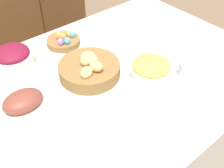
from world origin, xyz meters
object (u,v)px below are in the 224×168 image
Objects in this scene: knife at (202,100)px; ham_platter at (23,102)px; beet_salad_bowl at (13,57)px; spoon at (206,97)px; drinking_cup at (187,70)px; egg_basket at (64,41)px; bread_basket at (89,69)px; pineapple_bowl at (151,70)px; fork at (157,133)px; chair_far_right at (75,28)px; chair_far_center at (24,49)px; dinner_plate at (181,115)px; butter_dish at (104,122)px.

ham_platter is at bearing 140.41° from knife.
beet_salad_bowl is 1.12× the size of spoon.
knife is at bearing -37.12° from ham_platter.
egg_basket is at bearing 115.84° from drinking_cup.
bread_basket is 1.10× the size of ham_platter.
pineapple_bowl reaches higher than drinking_cup.
fork is (-0.01, -0.47, -0.04)m from bread_basket.
fork is (-0.47, -1.30, 0.28)m from chair_far_right.
drinking_cup is (0.61, -0.63, -0.01)m from beet_salad_bowl.
knife is (0.28, -1.30, 0.28)m from chair_far_center.
drinking_cup is at bearing 61.54° from knife.
bread_basket is at bearing -52.27° from beet_salad_bowl.
knife is (0.23, -0.79, -0.02)m from egg_basket.
egg_basket reaches higher than dinner_plate.
knife is at bearing -58.72° from bread_basket.
butter_dish is (-0.28, 0.17, 0.01)m from dinner_plate.
pineapple_bowl is at bearing 73.37° from dinner_plate.
chair_far_center reaches higher than drinking_cup.
bread_basket is 2.36× the size of butter_dish.
knife is 2.25× the size of drinking_cup.
chair_far_right is 1.41m from fork.
chair_far_right is 4.40× the size of pineapple_bowl.
knife is (0.15, 0.00, -0.00)m from dinner_plate.
fork is (0.34, -0.48, -0.02)m from ham_platter.
pineapple_bowl reaches higher than beet_salad_bowl.
bread_basket is 0.30m from pineapple_bowl.
dinner_plate is at bearing -73.70° from bread_basket.
butter_dish is (-0.20, -0.62, -0.01)m from egg_basket.
knife is at bearing -177.53° from spoon.
egg_basket is 0.79m from dinner_plate.
chair_far_center is at bearing 64.12° from beet_salad_bowl.
ham_platter is 0.69m from dinner_plate.
dinner_plate is 0.15m from knife.
knife is at bearing -75.13° from pineapple_bowl.
ham_platter is 0.37m from butter_dish.
bread_basket is 0.55m from knife.
butter_dish is at bearing 125.49° from fork.
fork is 1.00× the size of spoon.
fork is at bearing -157.11° from drinking_cup.
chair_far_right reaches higher than pineapple_bowl.
pineapple_bowl is (-0.24, -1.04, 0.33)m from chair_far_right.
fork is (-0.23, -0.26, -0.05)m from pineapple_bowl.
ham_platter reaches higher than butter_dish.
ham_platter is 0.78m from drinking_cup.
chair_far_right is 4.94× the size of egg_basket.
pineapple_bowl reaches higher than butter_dish.
butter_dish is at bearing 148.51° from dinner_plate.
drinking_cup is at bearing -65.92° from chair_far_center.
drinking_cup is at bearing -46.08° from beet_salad_bowl.
chair_far_right is 1.34m from knife.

